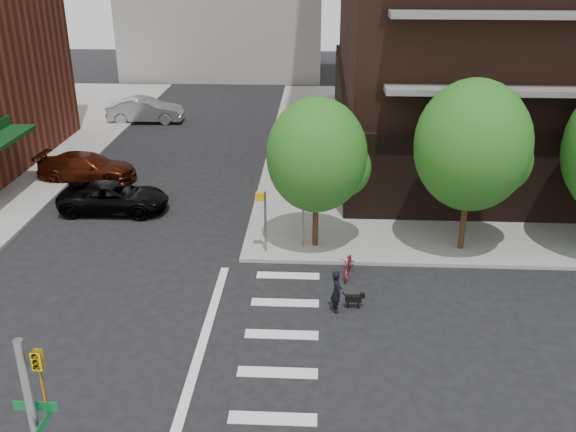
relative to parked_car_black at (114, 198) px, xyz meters
name	(u,v)px	position (x,y,z in m)	size (l,w,h in m)	color
ground	(178,370)	(5.50, -11.92, -0.70)	(120.00, 120.00, 0.00)	black
crosswalk	(251,372)	(7.71, -11.92, -0.70)	(3.85, 13.00, 0.01)	silver
tree_a	(317,155)	(9.50, -3.42, 3.34)	(4.00, 4.00, 5.90)	#301E11
tree_b	(472,146)	(15.50, -3.42, 3.84)	(4.50, 4.50, 6.65)	#301E11
pedestrian_signal	(273,211)	(7.82, -3.99, 1.15)	(2.18, 0.67, 2.60)	slate
parked_car_black	(114,198)	(0.00, 0.00, 0.00)	(5.05, 2.33, 1.40)	black
parked_car_maroon	(87,167)	(-2.70, 4.10, 0.05)	(5.15, 2.09, 1.49)	#411408
parked_car_silver	(145,110)	(-2.66, 16.07, 0.16)	(5.23, 1.82, 1.72)	#97999D
scooter	(349,265)	(10.81, -5.72, -0.26)	(0.58, 1.67, 0.88)	maroon
dog_walker	(336,291)	(10.29, -8.34, 0.07)	(0.37, 0.56, 1.55)	black
dog	(355,299)	(10.94, -8.10, -0.34)	(0.68, 0.19, 0.58)	black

